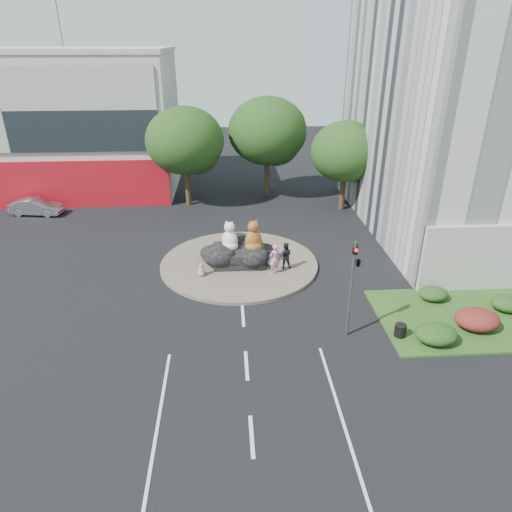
{
  "coord_description": "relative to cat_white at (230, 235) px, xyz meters",
  "views": [
    {
      "loc": [
        -0.64,
        -16.14,
        13.16
      ],
      "look_at": [
        0.89,
        7.05,
        2.0
      ],
      "focal_mm": 32.0,
      "sensor_mm": 36.0,
      "label": 1
    }
  ],
  "objects": [
    {
      "name": "tree_left",
      "position": [
        -3.37,
        12.12,
        3.17
      ],
      "size": [
        6.46,
        6.46,
        8.27
      ],
      "color": "#382314",
      "rests_on": "ground"
    },
    {
      "name": "shophouse_block",
      "position": [
        -17.44,
        17.97,
        4.11
      ],
      "size": [
        25.2,
        12.3,
        17.4
      ],
      "color": "beige",
      "rests_on": "ground"
    },
    {
      "name": "rock_plinth",
      "position": [
        0.56,
        0.06,
        -1.43
      ],
      "size": [
        3.2,
        2.6,
        0.9
      ],
      "primitive_type": null,
      "color": "black",
      "rests_on": "roundabout_island"
    },
    {
      "name": "litter_bin",
      "position": [
        8.06,
        -8.34,
        -1.64
      ],
      "size": [
        0.66,
        0.66,
        0.62
      ],
      "primitive_type": "cylinder",
      "rotation": [
        0.0,
        0.0,
        0.2
      ],
      "color": "black",
      "rests_on": "grass_verge"
    },
    {
      "name": "roundabout_island",
      "position": [
        0.56,
        0.06,
        -1.98
      ],
      "size": [
        10.0,
        10.0,
        0.2
      ],
      "primitive_type": "cylinder",
      "color": "brown",
      "rests_on": "ground"
    },
    {
      "name": "parked_car",
      "position": [
        -15.69,
        10.33,
        -1.39
      ],
      "size": [
        4.3,
        2.0,
        1.37
      ],
      "primitive_type": "imported",
      "rotation": [
        0.0,
        0.0,
        1.43
      ],
      "color": "#999BA0",
      "rests_on": "ground"
    },
    {
      "name": "traffic_light",
      "position": [
        5.66,
        -7.94,
        1.55
      ],
      "size": [
        0.44,
        1.24,
        5.0
      ],
      "color": "#595B60",
      "rests_on": "ground"
    },
    {
      "name": "ground",
      "position": [
        0.56,
        -9.94,
        -2.08
      ],
      "size": [
        120.0,
        120.0,
        0.0
      ],
      "primitive_type": "plane",
      "color": "black",
      "rests_on": "ground"
    },
    {
      "name": "grass_verge",
      "position": [
        12.56,
        -6.94,
        -2.02
      ],
      "size": [
        10.0,
        6.0,
        0.12
      ],
      "primitive_type": "cube",
      "color": "#224918",
      "rests_on": "ground"
    },
    {
      "name": "pedestrian_pink",
      "position": [
        2.65,
        -1.58,
        -0.93
      ],
      "size": [
        0.82,
        0.72,
        1.89
      ],
      "primitive_type": "imported",
      "rotation": [
        0.0,
        0.0,
        3.62
      ],
      "color": "#D18798",
      "rests_on": "roundabout_island"
    },
    {
      "name": "kitten_calico",
      "position": [
        -1.77,
        -1.6,
        -1.46
      ],
      "size": [
        0.56,
        0.51,
        0.83
      ],
      "primitive_type": null,
      "rotation": [
        0.0,
        0.0,
        -0.17
      ],
      "color": "silver",
      "rests_on": "roundabout_island"
    },
    {
      "name": "hedge_mid_green",
      "position": [
        14.56,
        -6.44,
        -1.55
      ],
      "size": [
        1.8,
        1.44,
        0.81
      ],
      "primitive_type": "ellipsoid",
      "color": "black",
      "rests_on": "grass_verge"
    },
    {
      "name": "hedge_near_green",
      "position": [
        9.56,
        -8.94,
        -1.51
      ],
      "size": [
        2.0,
        1.6,
        0.9
      ],
      "primitive_type": "ellipsoid",
      "color": "black",
      "rests_on": "grass_verge"
    },
    {
      "name": "tree_mid",
      "position": [
        3.63,
        14.12,
        3.48
      ],
      "size": [
        6.84,
        6.84,
        8.76
      ],
      "color": "#382314",
      "rests_on": "ground"
    },
    {
      "name": "kitten_white",
      "position": [
        2.49,
        -0.47,
        -1.51
      ],
      "size": [
        0.56,
        0.54,
        0.72
      ],
      "primitive_type": null,
      "rotation": [
        0.0,
        0.0,
        0.52
      ],
      "color": "white",
      "rests_on": "roundabout_island"
    },
    {
      "name": "tree_right",
      "position": [
        9.63,
        10.12,
        2.55
      ],
      "size": [
        5.7,
        5.7,
        7.3
      ],
      "color": "#382314",
      "rests_on": "ground"
    },
    {
      "name": "hedge_red",
      "position": [
        12.06,
        -7.94,
        -1.46
      ],
      "size": [
        2.2,
        1.76,
        0.99
      ],
      "primitive_type": "ellipsoid",
      "color": "#521E15",
      "rests_on": "grass_verge"
    },
    {
      "name": "cat_tabby",
      "position": [
        1.46,
        -0.22,
        0.06
      ],
      "size": [
        1.56,
        1.46,
        2.08
      ],
      "primitive_type": null,
      "rotation": [
        0.0,
        0.0,
        0.38
      ],
      "color": "orange",
      "rests_on": "rock_plinth"
    },
    {
      "name": "street_lamp",
      "position": [
        13.38,
        -1.94,
        2.48
      ],
      "size": [
        2.34,
        0.22,
        8.06
      ],
      "color": "#595B60",
      "rests_on": "ground"
    },
    {
      "name": "cat_white",
      "position": [
        0.0,
        0.0,
        0.0
      ],
      "size": [
        1.47,
        1.39,
        1.95
      ],
      "primitive_type": null,
      "rotation": [
        0.0,
        0.0,
        -0.4
      ],
      "color": "silver",
      "rests_on": "rock_plinth"
    },
    {
      "name": "hedge_back_green",
      "position": [
        11.06,
        -5.14,
        -1.6
      ],
      "size": [
        1.6,
        1.28,
        0.72
      ],
      "primitive_type": "ellipsoid",
      "color": "black",
      "rests_on": "grass_verge"
    },
    {
      "name": "pedestrian_dark",
      "position": [
        3.38,
        -0.94,
        -1.03
      ],
      "size": [
        0.89,
        0.73,
        1.69
      ],
      "primitive_type": "imported",
      "rotation": [
        0.0,
        0.0,
        3.03
      ],
      "color": "black",
      "rests_on": "roundabout_island"
    }
  ]
}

